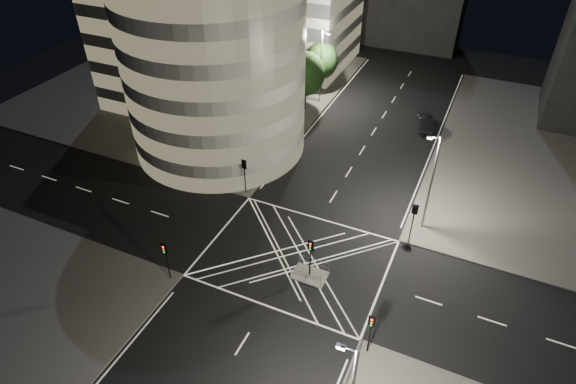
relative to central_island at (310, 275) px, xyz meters
The scene contains 20 objects.
ground 2.50m from the central_island, 143.13° to the left, with size 120.00×120.00×0.00m, color black.
sidewalk_far_left 42.11m from the central_island, 137.41° to the left, with size 42.00×42.00×0.15m, color #52504D.
central_island is the anchor object (origin of this frame).
office_tower_curved 32.93m from the central_island, 138.33° to the left, with size 30.00×29.00×27.20m.
tree_a 17.00m from the central_island, 139.97° to the left, with size 4.55×4.55×7.29m.
tree_b 21.26m from the central_island, 127.15° to the left, with size 4.57×4.57×7.41m.
tree_c 26.16m from the central_island, 119.05° to the left, with size 3.70×3.70×6.77m.
tree_d 31.54m from the central_island, 113.68° to the left, with size 5.17×5.17×8.01m.
tree_e 37.00m from the central_island, 109.92° to the left, with size 4.58×4.58×7.28m.
traffic_signal_fl 13.91m from the central_island, 142.46° to the left, with size 0.55×0.22×4.00m.
traffic_signal_nl 12.36m from the central_island, 153.86° to the right, with size 0.55×0.22×4.00m.
traffic_signal_fr 11.10m from the central_island, 50.67° to the left, with size 0.55×0.22×4.00m.
traffic_signal_nr 9.08m from the central_island, 37.93° to the right, with size 0.55×0.22×4.00m.
traffic_signal_island 2.84m from the central_island, ahead, with size 0.55×0.22×4.00m.
street_lamp_left_near 18.52m from the central_island, 130.27° to the left, with size 1.25×0.25×10.00m.
street_lamp_left_far 33.95m from the central_island, 109.95° to the left, with size 1.25×0.25×10.00m.
street_lamp_right_far 13.98m from the central_island, 54.70° to the left, with size 1.25×0.25×10.00m.
railing_island_south 1.10m from the central_island, 90.00° to the right, with size 2.80×0.06×1.10m, color slate.
railing_island_north 1.10m from the central_island, 90.00° to the left, with size 2.80×0.06×1.10m, color slate.
sedan 30.51m from the central_island, 83.26° to the left, with size 1.71×4.90×1.61m, color black.
Camera 1 is at (12.27, -28.61, 31.11)m, focal length 30.00 mm.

